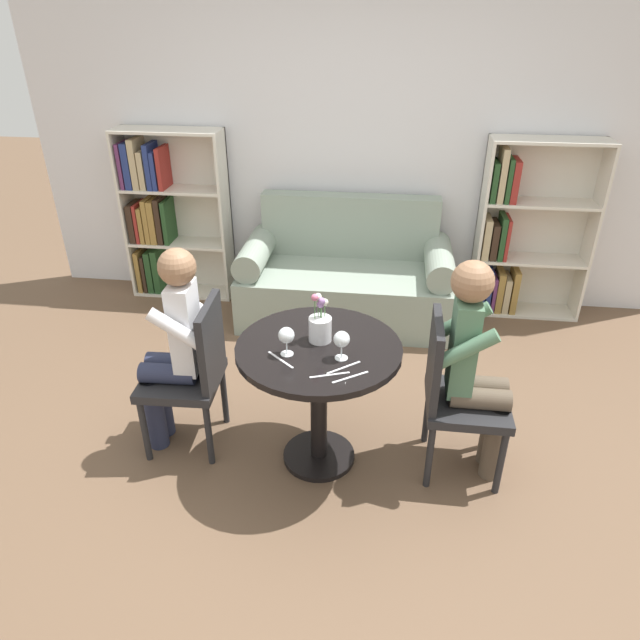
{
  "coord_description": "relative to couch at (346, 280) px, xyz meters",
  "views": [
    {
      "loc": [
        0.31,
        -2.41,
        2.24
      ],
      "look_at": [
        0.0,
        0.05,
        0.86
      ],
      "focal_mm": 32.0,
      "sensor_mm": 36.0,
      "label": 1
    }
  ],
  "objects": [
    {
      "name": "ground_plane",
      "position": [
        0.0,
        -1.7,
        -0.31
      ],
      "size": [
        16.0,
        16.0,
        0.0
      ],
      "primitive_type": "plane",
      "color": "brown"
    },
    {
      "name": "back_wall",
      "position": [
        0.0,
        0.43,
        1.04
      ],
      "size": [
        5.2,
        0.05,
        2.7
      ],
      "color": "silver",
      "rests_on": "ground_plane"
    },
    {
      "name": "round_table",
      "position": [
        0.0,
        -1.7,
        0.26
      ],
      "size": [
        0.84,
        0.84,
        0.74
      ],
      "color": "black",
      "rests_on": "ground_plane"
    },
    {
      "name": "couch",
      "position": [
        0.0,
        0.0,
        0.0
      ],
      "size": [
        1.64,
        0.8,
        0.92
      ],
      "color": "gray",
      "rests_on": "ground_plane"
    },
    {
      "name": "bookshelf_left",
      "position": [
        -1.55,
        0.26,
        0.4
      ],
      "size": [
        0.86,
        0.28,
        1.39
      ],
      "color": "silver",
      "rests_on": "ground_plane"
    },
    {
      "name": "bookshelf_right",
      "position": [
        1.33,
        0.27,
        0.33
      ],
      "size": [
        0.86,
        0.28,
        1.39
      ],
      "color": "silver",
      "rests_on": "ground_plane"
    },
    {
      "name": "chair_left",
      "position": [
        -0.7,
        -1.64,
        0.18
      ],
      "size": [
        0.44,
        0.44,
        0.9
      ],
      "rotation": [
        0.0,
        0.0,
        -1.53
      ],
      "color": "#232326",
      "rests_on": "ground_plane"
    },
    {
      "name": "chair_right",
      "position": [
        0.7,
        -1.66,
        0.18
      ],
      "size": [
        0.42,
        0.42,
        0.9
      ],
      "rotation": [
        0.0,
        0.0,
        1.57
      ],
      "color": "#232326",
      "rests_on": "ground_plane"
    },
    {
      "name": "person_left",
      "position": [
        -0.79,
        -1.65,
        0.32
      ],
      "size": [
        0.43,
        0.35,
        1.2
      ],
      "rotation": [
        0.0,
        0.0,
        -1.53
      ],
      "color": "#282D47",
      "rests_on": "ground_plane"
    },
    {
      "name": "person_right",
      "position": [
        0.79,
        -1.66,
        0.34
      ],
      "size": [
        0.42,
        0.34,
        1.22
      ],
      "rotation": [
        0.0,
        0.0,
        1.57
      ],
      "color": "brown",
      "rests_on": "ground_plane"
    },
    {
      "name": "wine_glass_left",
      "position": [
        -0.14,
        -1.8,
        0.53
      ],
      "size": [
        0.08,
        0.08,
        0.15
      ],
      "color": "white",
      "rests_on": "round_table"
    },
    {
      "name": "wine_glass_right",
      "position": [
        0.12,
        -1.81,
        0.53
      ],
      "size": [
        0.08,
        0.08,
        0.15
      ],
      "color": "white",
      "rests_on": "round_table"
    },
    {
      "name": "flower_vase",
      "position": [
        0.0,
        -1.65,
        0.51
      ],
      "size": [
        0.12,
        0.12,
        0.26
      ],
      "color": "silver",
      "rests_on": "round_table"
    },
    {
      "name": "knife_left_setting",
      "position": [
        0.08,
        -1.95,
        0.43
      ],
      "size": [
        0.18,
        0.08,
        0.0
      ],
      "color": "silver",
      "rests_on": "round_table"
    },
    {
      "name": "fork_left_setting",
      "position": [
        0.18,
        -1.96,
        0.43
      ],
      "size": [
        0.16,
        0.12,
        0.0
      ],
      "color": "silver",
      "rests_on": "round_table"
    },
    {
      "name": "knife_right_setting",
      "position": [
        -0.17,
        -1.86,
        0.43
      ],
      "size": [
        0.15,
        0.13,
        0.0
      ],
      "color": "silver",
      "rests_on": "round_table"
    },
    {
      "name": "fork_right_setting",
      "position": [
        0.14,
        -1.89,
        0.43
      ],
      "size": [
        0.15,
        0.13,
        0.0
      ],
      "color": "silver",
      "rests_on": "round_table"
    }
  ]
}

